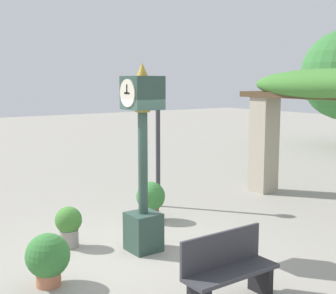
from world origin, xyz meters
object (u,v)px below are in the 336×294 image
Objects in this scene: pedestal_clock at (143,162)px; potted_plant_far_left at (69,224)px; potted_plant_near_left at (48,258)px; lamp_post at (158,117)px; potted_plant_near_right at (151,199)px; park_bench at (228,270)px.

pedestal_clock is 1.69m from potted_plant_far_left.
potted_plant_near_left is 4.64m from lamp_post.
pedestal_clock is 3.89× the size of potted_plant_near_right.
park_bench is (3.04, 0.81, 0.03)m from potted_plant_far_left.
lamp_post reaches higher than potted_plant_near_right.
park_bench reaches higher than potted_plant_far_left.
pedestal_clock is at bearing 86.64° from park_bench.
potted_plant_far_left is 3.15m from park_bench.
potted_plant_far_left is 0.53× the size of park_bench.
potted_plant_near_right reaches higher than potted_plant_far_left.
potted_plant_far_left is at bearing 145.65° from potted_plant_near_left.
potted_plant_near_left is 1.52m from potted_plant_far_left.
pedestal_clock is at bearing 101.99° from potted_plant_near_left.
pedestal_clock is 4.42× the size of potted_plant_far_left.
lamp_post is at bearing 137.75° from potted_plant_near_right.
potted_plant_near_left is 2.45m from park_bench.
pedestal_clock is 1.09× the size of lamp_post.
potted_plant_near_left is 3.29m from potted_plant_near_right.
pedestal_clock is at bearing -39.54° from lamp_post.
potted_plant_near_right reaches higher than potted_plant_near_left.
potted_plant_near_right is 0.28× the size of lamp_post.
potted_plant_near_left reaches higher than potted_plant_far_left.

